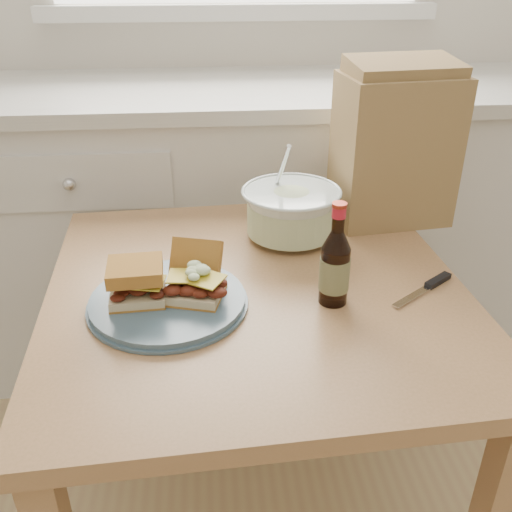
{
  "coord_description": "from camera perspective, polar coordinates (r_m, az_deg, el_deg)",
  "views": [
    {
      "loc": [
        -0.12,
        -0.09,
        1.32
      ],
      "look_at": [
        -0.04,
        0.88,
        0.78
      ],
      "focal_mm": 40.0,
      "sensor_mm": 36.0,
      "label": 1
    }
  ],
  "objects": [
    {
      "name": "dining_table",
      "position": [
        1.23,
        0.05,
        -7.11
      ],
      "size": [
        0.89,
        0.89,
        0.7
      ],
      "rotation": [
        0.0,
        0.0,
        0.05
      ],
      "color": "tan",
      "rests_on": "ground"
    },
    {
      "name": "cabinet_run",
      "position": [
        1.99,
        -1.0,
        3.47
      ],
      "size": [
        2.5,
        0.64,
        0.94
      ],
      "color": "white",
      "rests_on": "ground"
    },
    {
      "name": "sandwich_left",
      "position": [
        1.09,
        -11.88,
        -2.5
      ],
      "size": [
        0.11,
        0.1,
        0.08
      ],
      "rotation": [
        0.0,
        0.0,
        0.06
      ],
      "color": "#CBB78F",
      "rests_on": "plate"
    },
    {
      "name": "sandwich_right",
      "position": [
        1.11,
        -6.15,
        -2.11
      ],
      "size": [
        0.13,
        0.17,
        0.09
      ],
      "rotation": [
        0.0,
        0.0,
        -0.28
      ],
      "color": "#CBB78F",
      "rests_on": "plate"
    },
    {
      "name": "coleslaw_bowl",
      "position": [
        1.34,
        3.5,
        4.21
      ],
      "size": [
        0.23,
        0.23,
        0.23
      ],
      "color": "silver",
      "rests_on": "dining_table"
    },
    {
      "name": "beer_bottle",
      "position": [
        1.09,
        7.89,
        -1.02
      ],
      "size": [
        0.06,
        0.06,
        0.21
      ],
      "rotation": [
        0.0,
        0.0,
        -0.15
      ],
      "color": "black",
      "rests_on": "dining_table"
    },
    {
      "name": "paper_bag",
      "position": [
        1.44,
        13.66,
        10.26
      ],
      "size": [
        0.29,
        0.21,
        0.36
      ],
      "primitive_type": "cube",
      "rotation": [
        0.0,
        0.0,
        0.11
      ],
      "color": "olive",
      "rests_on": "dining_table"
    },
    {
      "name": "plate",
      "position": [
        1.11,
        -8.8,
        -4.51
      ],
      "size": [
        0.3,
        0.3,
        0.02
      ],
      "primitive_type": "cylinder",
      "color": "#455F70",
      "rests_on": "dining_table"
    },
    {
      "name": "knife",
      "position": [
        1.22,
        17.14,
        -2.73
      ],
      "size": [
        0.15,
        0.12,
        0.01
      ],
      "rotation": [
        0.0,
        0.0,
        0.62
      ],
      "color": "silver",
      "rests_on": "dining_table"
    }
  ]
}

